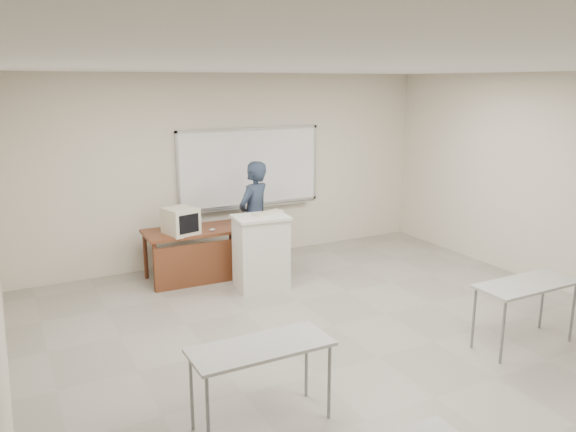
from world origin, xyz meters
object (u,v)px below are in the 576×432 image
laptop (185,224)px  presenter (254,217)px  crt_monitor (180,221)px  keyboard (268,213)px  whiteboard (250,168)px  mouse (212,230)px  instructor_desk (198,244)px  podium (261,252)px

laptop → presenter: presenter is taller
crt_monitor → keyboard: size_ratio=0.95×
whiteboard → mouse: bearing=-139.1°
laptop → mouse: laptop is taller
whiteboard → laptop: whiteboard is taller
keyboard → presenter: presenter is taller
instructor_desk → keyboard: size_ratio=3.04×
laptop → presenter: 1.05m
instructor_desk → laptop: 0.39m
instructor_desk → mouse: bearing=-22.4°
laptop → presenter: size_ratio=0.20×
keyboard → crt_monitor: bearing=135.4°
laptop → presenter: (1.01, -0.26, 0.05)m
instructor_desk → laptop: size_ratio=4.30×
crt_monitor → keyboard: (1.10, -0.60, 0.12)m
presenter → crt_monitor: bearing=-28.2°
whiteboard → instructor_desk: size_ratio=1.69×
crt_monitor → laptop: (0.15, 0.28, -0.13)m
keyboard → laptop: bearing=121.1°
podium → instructor_desk: bearing=140.6°
laptop → keyboard: keyboard is taller
whiteboard → presenter: bearing=-110.4°
instructor_desk → mouse: size_ratio=15.82×
crt_monitor → presenter: bearing=-13.4°
mouse → keyboard: keyboard is taller
mouse → laptop: bearing=128.2°
mouse → podium: bearing=-52.0°
whiteboard → crt_monitor: whiteboard is taller
instructor_desk → keyboard: 1.16m
crt_monitor → laptop: size_ratio=1.34×
keyboard → whiteboard: bearing=59.6°
instructor_desk → podium: 0.98m
podium → mouse: podium is taller
podium → mouse: size_ratio=11.25×
instructor_desk → podium: podium is taller
whiteboard → crt_monitor: size_ratio=5.42×
podium → crt_monitor: bearing=149.7°
whiteboard → crt_monitor: (-1.45, -0.79, -0.55)m
mouse → presenter: size_ratio=0.05×
whiteboard → presenter: whiteboard is taller
mouse → presenter: presenter is taller
podium → keyboard: bearing=33.1°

